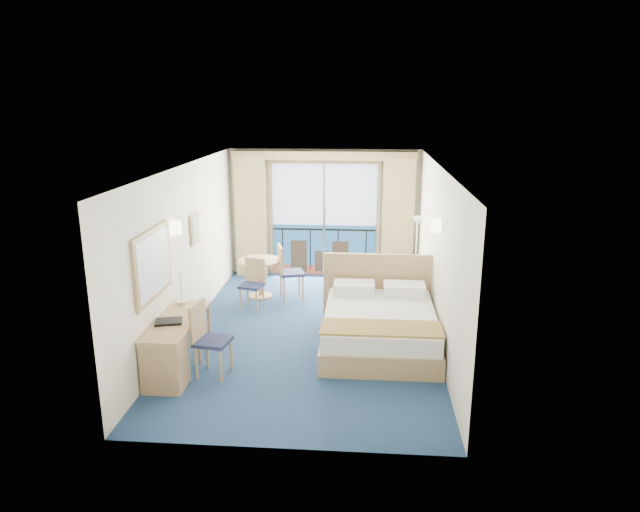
{
  "coord_description": "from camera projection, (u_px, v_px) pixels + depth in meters",
  "views": [
    {
      "loc": [
        0.85,
        -8.65,
        3.69
      ],
      "look_at": [
        0.15,
        0.2,
        1.24
      ],
      "focal_mm": 32.0,
      "sensor_mm": 36.0,
      "label": 1
    }
  ],
  "objects": [
    {
      "name": "desk",
      "position": [
        168.0,
        355.0,
        7.57
      ],
      "size": [
        0.55,
        1.59,
        0.74
      ],
      "color": "tan",
      "rests_on": "ground"
    },
    {
      "name": "floor",
      "position": [
        310.0,
        332.0,
        9.36
      ],
      "size": [
        6.5,
        6.5,
        0.0
      ],
      "primitive_type": "plane",
      "color": "navy",
      "rests_on": "ground"
    },
    {
      "name": "pelmet",
      "position": [
        324.0,
        155.0,
        11.65
      ],
      "size": [
        3.8,
        0.25,
        0.18
      ],
      "primitive_type": "cube",
      "color": "tan",
      "rests_on": "room_walls"
    },
    {
      "name": "room_walls",
      "position": [
        309.0,
        226.0,
        8.89
      ],
      "size": [
        4.04,
        6.54,
        2.72
      ],
      "color": "white",
      "rests_on": "ground"
    },
    {
      "name": "nightstand",
      "position": [
        413.0,
        297.0,
        10.12
      ],
      "size": [
        0.46,
        0.44,
        0.6
      ],
      "primitive_type": "cube",
      "color": "#9A7551",
      "rests_on": "ground"
    },
    {
      "name": "floor_lamp",
      "position": [
        417.0,
        235.0,
        11.11
      ],
      "size": [
        0.21,
        0.21,
        1.5
      ],
      "color": "silver",
      "rests_on": "ground"
    },
    {
      "name": "armchair",
      "position": [
        391.0,
        276.0,
        11.13
      ],
      "size": [
        0.84,
        0.86,
        0.71
      ],
      "primitive_type": "imported",
      "rotation": [
        0.0,
        0.0,
        3.25
      ],
      "color": "#4F5661",
      "rests_on": "ground"
    },
    {
      "name": "round_table",
      "position": [
        260.0,
        269.0,
        10.9
      ],
      "size": [
        0.82,
        0.82,
        0.74
      ],
      "color": "tan",
      "rests_on": "ground"
    },
    {
      "name": "bed",
      "position": [
        379.0,
        325.0,
        8.78
      ],
      "size": [
        1.88,
        2.24,
        1.18
      ],
      "color": "tan",
      "rests_on": "ground"
    },
    {
      "name": "sconce_right",
      "position": [
        437.0,
        226.0,
        8.57
      ],
      "size": [
        0.18,
        0.18,
        0.18
      ],
      "primitive_type": "cylinder",
      "color": "#FFE6B2",
      "rests_on": "room_walls"
    },
    {
      "name": "folder",
      "position": [
        169.0,
        321.0,
        7.78
      ],
      "size": [
        0.42,
        0.35,
        0.03
      ],
      "primitive_type": "cube",
      "rotation": [
        0.0,
        0.0,
        0.26
      ],
      "color": "black",
      "rests_on": "desk"
    },
    {
      "name": "wall_print",
      "position": [
        195.0,
        229.0,
        9.52
      ],
      "size": [
        0.04,
        0.42,
        0.52
      ],
      "color": "tan",
      "rests_on": "room_walls"
    },
    {
      "name": "table_chair_b",
      "position": [
        253.0,
        280.0,
        10.36
      ],
      "size": [
        0.47,
        0.48,
        0.91
      ],
      "rotation": [
        0.0,
        0.0,
        -0.23
      ],
      "color": "#1E2547",
      "rests_on": "ground"
    },
    {
      "name": "phone",
      "position": [
        415.0,
        278.0,
        10.06
      ],
      "size": [
        0.21,
        0.17,
        0.09
      ],
      "primitive_type": "cube",
      "rotation": [
        0.0,
        0.0,
        0.12
      ],
      "color": "white",
      "rests_on": "nightstand"
    },
    {
      "name": "desk_lamp",
      "position": [
        180.0,
        280.0,
        8.39
      ],
      "size": [
        0.13,
        0.13,
        0.5
      ],
      "color": "silver",
      "rests_on": "desk"
    },
    {
      "name": "mirror",
      "position": [
        153.0,
        264.0,
        7.65
      ],
      "size": [
        0.05,
        1.25,
        0.95
      ],
      "color": "tan",
      "rests_on": "room_walls"
    },
    {
      "name": "curtain_right",
      "position": [
        398.0,
        219.0,
        11.85
      ],
      "size": [
        0.65,
        0.22,
        2.55
      ],
      "primitive_type": "cube",
      "color": "tan",
      "rests_on": "room_walls"
    },
    {
      "name": "desk_chair",
      "position": [
        206.0,
        335.0,
        7.78
      ],
      "size": [
        0.52,
        0.51,
        1.03
      ],
      "rotation": [
        0.0,
        0.0,
        1.41
      ],
      "color": "#1E2547",
      "rests_on": "ground"
    },
    {
      "name": "table_chair_a",
      "position": [
        287.0,
        269.0,
        10.81
      ],
      "size": [
        0.57,
        0.56,
        1.04
      ],
      "rotation": [
        0.0,
        0.0,
        1.88
      ],
      "color": "#1E2547",
      "rests_on": "ground"
    },
    {
      "name": "balcony_door",
      "position": [
        324.0,
        223.0,
        12.15
      ],
      "size": [
        2.36,
        0.03,
        2.52
      ],
      "color": "navy",
      "rests_on": "room_walls"
    },
    {
      "name": "sconce_left",
      "position": [
        175.0,
        228.0,
        8.44
      ],
      "size": [
        0.18,
        0.18,
        0.18
      ],
      "primitive_type": "cylinder",
      "color": "#FFE6B2",
      "rests_on": "room_walls"
    },
    {
      "name": "curtain_left",
      "position": [
        251.0,
        217.0,
        12.09
      ],
      "size": [
        0.65,
        0.22,
        2.55
      ],
      "primitive_type": "cube",
      "color": "tan",
      "rests_on": "room_walls"
    }
  ]
}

